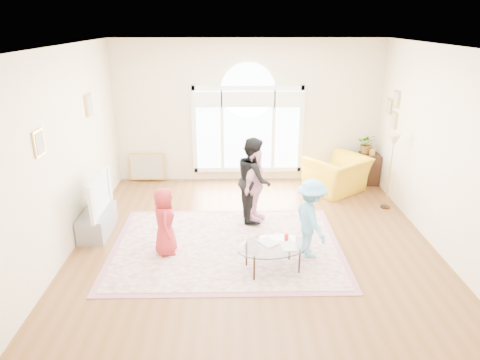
{
  "coord_description": "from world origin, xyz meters",
  "views": [
    {
      "loc": [
        -0.35,
        -6.54,
        3.58
      ],
      "look_at": [
        -0.23,
        0.3,
        0.99
      ],
      "focal_mm": 32.0,
      "sensor_mm": 36.0,
      "label": 1
    }
  ],
  "objects_px": {
    "armchair": "(337,174)",
    "coffee_table": "(273,247)",
    "television": "(94,194)",
    "area_rug": "(227,246)",
    "tv_console": "(97,222)"
  },
  "relations": [
    {
      "from": "armchair",
      "to": "coffee_table",
      "type": "bearing_deg",
      "value": 24.89
    },
    {
      "from": "television",
      "to": "coffee_table",
      "type": "bearing_deg",
      "value": -22.99
    },
    {
      "from": "area_rug",
      "to": "armchair",
      "type": "relative_size",
      "value": 3.0
    },
    {
      "from": "television",
      "to": "area_rug",
      "type": "bearing_deg",
      "value": -13.38
    },
    {
      "from": "television",
      "to": "armchair",
      "type": "distance_m",
      "value": 5.06
    },
    {
      "from": "coffee_table",
      "to": "area_rug",
      "type": "bearing_deg",
      "value": 119.84
    },
    {
      "from": "armchair",
      "to": "tv_console",
      "type": "bearing_deg",
      "value": -14.9
    },
    {
      "from": "television",
      "to": "coffee_table",
      "type": "relative_size",
      "value": 0.93
    },
    {
      "from": "armchair",
      "to": "television",
      "type": "bearing_deg",
      "value": -14.87
    },
    {
      "from": "tv_console",
      "to": "coffee_table",
      "type": "bearing_deg",
      "value": -22.94
    },
    {
      "from": "tv_console",
      "to": "armchair",
      "type": "height_order",
      "value": "armchair"
    },
    {
      "from": "area_rug",
      "to": "television",
      "type": "xyz_separation_m",
      "value": [
        -2.28,
        0.54,
        0.74
      ]
    },
    {
      "from": "area_rug",
      "to": "television",
      "type": "relative_size",
      "value": 3.12
    },
    {
      "from": "area_rug",
      "to": "tv_console",
      "type": "xyz_separation_m",
      "value": [
        -2.29,
        0.54,
        0.2
      ]
    },
    {
      "from": "coffee_table",
      "to": "armchair",
      "type": "height_order",
      "value": "armchair"
    }
  ]
}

